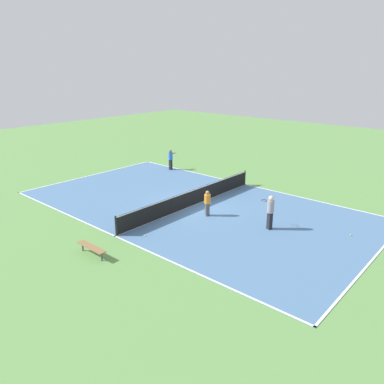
{
  "coord_description": "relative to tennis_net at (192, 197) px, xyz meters",
  "views": [
    {
      "loc": [
        16.26,
        14.27,
        8.08
      ],
      "look_at": [
        0.0,
        0.0,
        0.9
      ],
      "focal_mm": 35.0,
      "sensor_mm": 36.0,
      "label": 1
    }
  ],
  "objects": [
    {
      "name": "ground_plane",
      "position": [
        0.0,
        0.0,
        -0.56
      ],
      "size": [
        80.0,
        80.0,
        0.0
      ],
      "primitive_type": "plane",
      "color": "#60934C"
    },
    {
      "name": "court_surface",
      "position": [
        0.0,
        0.0,
        -0.55
      ],
      "size": [
        11.89,
        21.19,
        0.02
      ],
      "color": "#4C729E",
      "rests_on": "ground_plane"
    },
    {
      "name": "tennis_net",
      "position": [
        0.0,
        0.0,
        0.0
      ],
      "size": [
        11.69,
        0.1,
        1.05
      ],
      "color": "black",
      "rests_on": "court_surface"
    },
    {
      "name": "bench",
      "position": [
        7.84,
        0.85,
        -0.17
      ],
      "size": [
        0.36,
        1.77,
        0.45
      ],
      "rotation": [
        0.0,
        0.0,
        1.57
      ],
      "color": "olive",
      "rests_on": "ground_plane"
    },
    {
      "name": "player_baseline_gray",
      "position": [
        -0.04,
        5.38,
        0.54
      ],
      "size": [
        0.68,
        0.99,
        1.84
      ],
      "rotation": [
        0.0,
        0.0,
        4.29
      ],
      "color": "black",
      "rests_on": "court_surface"
    },
    {
      "name": "player_center_orange",
      "position": [
        0.66,
        1.74,
        0.31
      ],
      "size": [
        0.5,
        0.5,
        1.49
      ],
      "rotation": [
        0.0,
        0.0,
        4.11
      ],
      "color": "#4C4C51",
      "rests_on": "court_surface"
    },
    {
      "name": "player_near_blue",
      "position": [
        -5.33,
        -7.04,
        0.43
      ],
      "size": [
        0.98,
        0.5,
        1.67
      ],
      "rotation": [
        0.0,
        0.0,
        3.33
      ],
      "color": "black",
      "rests_on": "court_surface"
    },
    {
      "name": "tennis_ball_near_net",
      "position": [
        4.92,
        1.15,
        -0.5
      ],
      "size": [
        0.07,
        0.07,
        0.07
      ],
      "primitive_type": "sphere",
      "color": "#CCE033",
      "rests_on": "court_surface"
    },
    {
      "name": "tennis_ball_far_baseline",
      "position": [
        -2.06,
        8.92,
        -0.5
      ],
      "size": [
        0.07,
        0.07,
        0.07
      ],
      "primitive_type": "sphere",
      "color": "#CCE033",
      "rests_on": "court_surface"
    }
  ]
}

